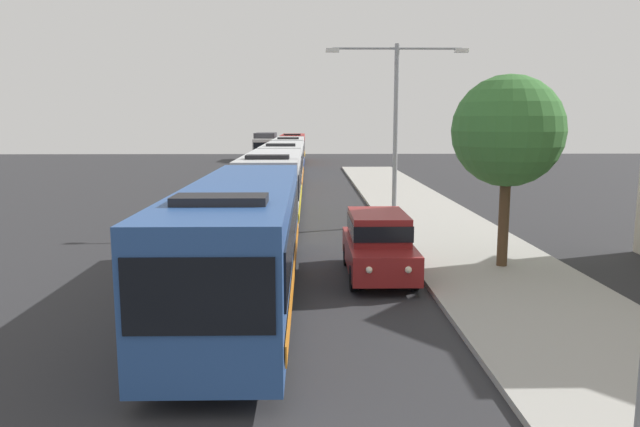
{
  "coord_description": "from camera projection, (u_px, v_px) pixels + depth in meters",
  "views": [
    {
      "loc": [
        0.34,
        -2.4,
        4.59
      ],
      "look_at": [
        0.69,
        15.24,
        1.82
      ],
      "focal_mm": 33.4,
      "sensor_mm": 36.0,
      "label": 1
    }
  ],
  "objects": [
    {
      "name": "streetlamp_mid",
      "position": [
        396.0,
        114.0,
        25.4
      ],
      "size": [
        6.01,
        0.28,
        7.63
      ],
      "color": "gray",
      "rests_on": "sidewalk"
    },
    {
      "name": "white_suv",
      "position": [
        378.0,
        242.0,
        17.55
      ],
      "size": [
        1.86,
        4.7,
        1.9
      ],
      "color": "maroon",
      "rests_on": "ground_plane"
    },
    {
      "name": "bus_lead",
      "position": [
        243.0,
        237.0,
        14.9
      ],
      "size": [
        2.58,
        12.24,
        3.21
      ],
      "color": "#284C8C",
      "rests_on": "ground_plane"
    },
    {
      "name": "bus_rear",
      "position": [
        293.0,
        147.0,
        65.23
      ],
      "size": [
        2.58,
        11.43,
        3.21
      ],
      "color": "maroon",
      "rests_on": "ground_plane"
    },
    {
      "name": "bus_second_in_line",
      "position": [
        273.0,
        184.0,
        27.48
      ],
      "size": [
        2.58,
        11.07,
        3.21
      ],
      "color": "silver",
      "rests_on": "ground_plane"
    },
    {
      "name": "roadside_tree",
      "position": [
        508.0,
        132.0,
        17.77
      ],
      "size": [
        3.35,
        3.35,
        5.8
      ],
      "color": "#4C3823",
      "rests_on": "sidewalk"
    },
    {
      "name": "bus_fourth_in_line",
      "position": [
        290.0,
        153.0,
        52.59
      ],
      "size": [
        2.58,
        11.1,
        3.21
      ],
      "color": "silver",
      "rests_on": "ground_plane"
    },
    {
      "name": "box_truck_oncoming",
      "position": [
        265.0,
        146.0,
        68.77
      ],
      "size": [
        2.35,
        7.42,
        3.15
      ],
      "color": "white",
      "rests_on": "ground_plane"
    },
    {
      "name": "bus_middle",
      "position": [
        284.0,
        164.0,
        39.68
      ],
      "size": [
        2.58,
        12.38,
        3.21
      ],
      "color": "silver",
      "rests_on": "ground_plane"
    }
  ]
}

